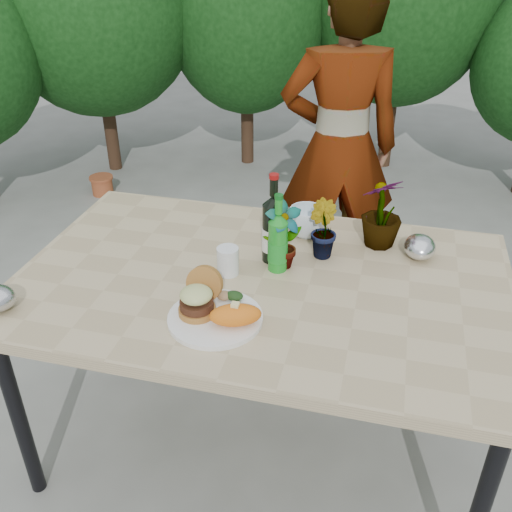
% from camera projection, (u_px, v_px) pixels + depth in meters
% --- Properties ---
extents(ground, '(80.00, 80.00, 0.00)m').
position_uv_depth(ground, '(261.00, 436.00, 2.25)').
color(ground, slate).
rests_on(ground, ground).
extents(patio_table, '(1.60, 1.00, 0.75)m').
position_uv_depth(patio_table, '(262.00, 292.00, 1.89)').
color(patio_table, tan).
rests_on(patio_table, ground).
extents(shrub_hedge, '(6.73, 5.06, 2.21)m').
position_uv_depth(shrub_hedge, '(322.00, 42.00, 3.21)').
color(shrub_hedge, '#382316').
rests_on(shrub_hedge, ground).
extents(dinner_plate, '(0.28, 0.28, 0.01)m').
position_uv_depth(dinner_plate, '(215.00, 318.00, 1.67)').
color(dinner_plate, white).
rests_on(dinner_plate, patio_table).
extents(burger_stack, '(0.11, 0.16, 0.11)m').
position_uv_depth(burger_stack, '(199.00, 297.00, 1.67)').
color(burger_stack, '#B7722D').
rests_on(burger_stack, dinner_plate).
extents(sweet_potato, '(0.17, 0.12, 0.06)m').
position_uv_depth(sweet_potato, '(235.00, 315.00, 1.62)').
color(sweet_potato, orange).
rests_on(sweet_potato, dinner_plate).
extents(grilled_veg, '(0.08, 0.05, 0.03)m').
position_uv_depth(grilled_veg, '(230.00, 296.00, 1.73)').
color(grilled_veg, olive).
rests_on(grilled_veg, dinner_plate).
extents(wine_bottle, '(0.08, 0.08, 0.32)m').
position_uv_depth(wine_bottle, '(273.00, 230.00, 1.90)').
color(wine_bottle, black).
rests_on(wine_bottle, patio_table).
extents(sparkling_water, '(0.07, 0.07, 0.27)m').
position_uv_depth(sparkling_water, '(278.00, 243.00, 1.86)').
color(sparkling_water, '#198B22').
rests_on(sparkling_water, patio_table).
extents(plastic_cup, '(0.07, 0.07, 0.09)m').
position_uv_depth(plastic_cup, '(228.00, 261.00, 1.86)').
color(plastic_cup, white).
rests_on(plastic_cup, patio_table).
extents(seedling_left, '(0.15, 0.15, 0.24)m').
position_uv_depth(seedling_left, '(284.00, 235.00, 1.86)').
color(seedling_left, '#26551D').
rests_on(seedling_left, patio_table).
extents(seedling_mid, '(0.14, 0.14, 0.20)m').
position_uv_depth(seedling_mid, '(322.00, 229.00, 1.94)').
color(seedling_mid, '#1F511C').
rests_on(seedling_mid, patio_table).
extents(seedling_right, '(0.20, 0.20, 0.26)m').
position_uv_depth(seedling_right, '(382.00, 212.00, 1.99)').
color(seedling_right, '#1E521C').
rests_on(seedling_right, patio_table).
extents(blue_bowl, '(0.18, 0.18, 0.11)m').
position_uv_depth(blue_bowl, '(307.00, 222.00, 2.08)').
color(blue_bowl, white).
rests_on(blue_bowl, patio_table).
extents(foil_packet_right, '(0.12, 0.14, 0.08)m').
position_uv_depth(foil_packet_right, '(420.00, 247.00, 1.96)').
color(foil_packet_right, silver).
rests_on(foil_packet_right, patio_table).
extents(person, '(0.66, 0.52, 1.60)m').
position_uv_depth(person, '(339.00, 148.00, 2.76)').
color(person, '#975E4B').
rests_on(person, ground).
extents(terracotta_pot, '(0.17, 0.17, 0.14)m').
position_uv_depth(terracotta_pot, '(102.00, 185.00, 4.16)').
color(terracotta_pot, '#A14B29').
rests_on(terracotta_pot, ground).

